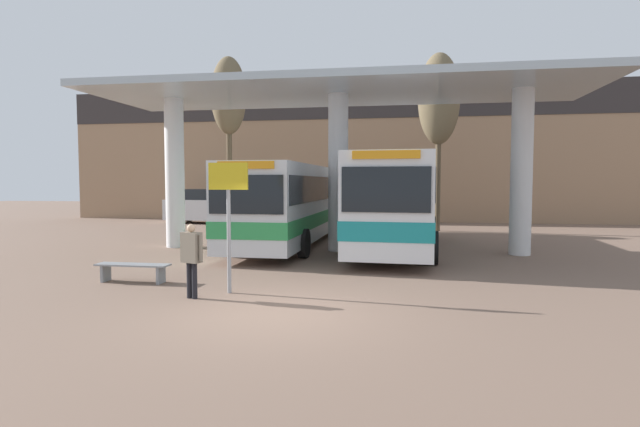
% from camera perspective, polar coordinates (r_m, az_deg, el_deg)
% --- Properties ---
extents(ground_plane, '(100.00, 100.00, 0.00)m').
position_cam_1_polar(ground_plane, '(9.70, -4.83, -11.28)').
color(ground_plane, '#755B4C').
extents(townhouse_backdrop, '(40.00, 0.58, 8.54)m').
position_cam_1_polar(townhouse_backdrop, '(32.02, 5.35, 8.04)').
color(townhouse_backdrop, '#9E7A5B').
rests_on(townhouse_backdrop, ground_plane).
extents(station_canopy, '(17.58, 5.97, 5.88)m').
position_cam_1_polar(station_canopy, '(18.23, 2.10, 11.52)').
color(station_canopy, silver).
rests_on(station_canopy, ground_plane).
extents(transit_bus_left_bay, '(2.78, 12.01, 3.12)m').
position_cam_1_polar(transit_bus_left_bay, '(20.13, -3.04, 1.46)').
color(transit_bus_left_bay, silver).
rests_on(transit_bus_left_bay, ground_plane).
extents(transit_bus_center_bay, '(3.19, 11.29, 3.35)m').
position_cam_1_polar(transit_bus_center_bay, '(18.79, 8.92, 1.66)').
color(transit_bus_center_bay, silver).
rests_on(transit_bus_center_bay, ground_plane).
extents(waiting_bench_near_pillar, '(1.86, 0.44, 0.46)m').
position_cam_1_polar(waiting_bench_near_pillar, '(13.30, -20.60, -5.90)').
color(waiting_bench_near_pillar, gray).
rests_on(waiting_bench_near_pillar, ground_plane).
extents(info_sign_platform, '(0.90, 0.09, 2.92)m').
position_cam_1_polar(info_sign_platform, '(11.27, -10.42, 1.49)').
color(info_sign_platform, gray).
rests_on(info_sign_platform, ground_plane).
extents(pedestrian_waiting, '(0.59, 0.35, 1.60)m').
position_cam_1_polar(pedestrian_waiting, '(11.01, -14.47, -4.40)').
color(pedestrian_waiting, black).
rests_on(pedestrian_waiting, ground_plane).
extents(poplar_tree_behind_left, '(2.08, 2.08, 8.97)m').
position_cam_1_polar(poplar_tree_behind_left, '(26.39, 13.44, 12.45)').
color(poplar_tree_behind_left, brown).
rests_on(poplar_tree_behind_left, ground_plane).
extents(poplar_tree_behind_right, '(1.91, 1.91, 9.28)m').
position_cam_1_polar(poplar_tree_behind_right, '(28.19, -10.39, 12.84)').
color(poplar_tree_behind_right, brown).
rests_on(poplar_tree_behind_right, ground_plane).
extents(parked_car_street, '(4.34, 2.25, 2.07)m').
position_cam_1_polar(parked_car_street, '(31.14, -13.38, 0.76)').
color(parked_car_street, silver).
rests_on(parked_car_street, ground_plane).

